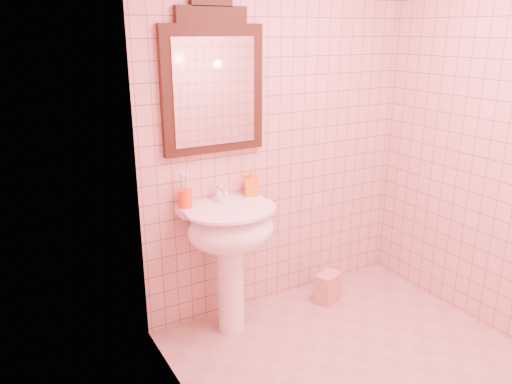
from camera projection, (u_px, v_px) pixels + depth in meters
floor at (379, 379)px, 2.85m from camera, size 2.20×2.20×0.00m
back_wall at (280, 132)px, 3.37m from camera, size 2.00×0.02×2.50m
pedestal_sink at (231, 238)px, 3.13m from camera, size 0.58×0.58×0.86m
faucet at (220, 193)px, 3.16m from camera, size 0.04×0.16×0.11m
mirror at (213, 83)px, 3.01m from camera, size 0.66×0.06×0.92m
toothbrush_cup at (185, 198)px, 3.06m from camera, size 0.09×0.09×0.20m
soap_dispenser at (251, 182)px, 3.27m from camera, size 0.11×0.11×0.18m
towel at (328, 288)px, 3.64m from camera, size 0.21×0.18×0.22m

